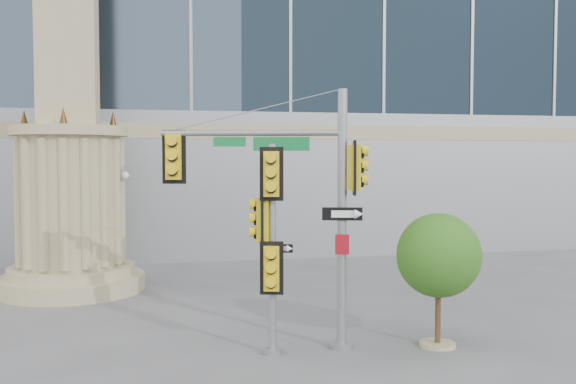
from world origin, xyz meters
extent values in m
plane|color=#545456|center=(0.00, 0.00, 0.00)|extent=(120.00, 120.00, 0.00)
cylinder|color=tan|center=(-6.00, 9.00, 0.25)|extent=(4.40, 4.40, 0.50)
cylinder|color=tan|center=(-6.00, 9.00, 0.65)|extent=(3.80, 3.80, 0.30)
cylinder|color=tan|center=(-6.00, 9.00, 2.80)|extent=(3.00, 3.00, 4.00)
cylinder|color=tan|center=(-6.00, 9.00, 4.95)|extent=(3.50, 3.50, 0.30)
cone|color=#472D14|center=(-4.70, 9.00, 5.35)|extent=(0.24, 0.24, 0.50)
cone|color=#472D14|center=(-7.30, 9.00, 5.35)|extent=(0.24, 0.24, 0.50)
cylinder|color=slate|center=(0.48, 1.50, 0.06)|extent=(0.52, 0.52, 0.11)
cylinder|color=slate|center=(0.48, 1.50, 2.80)|extent=(0.21, 0.21, 5.59)
cylinder|color=slate|center=(-1.41, 2.00, 4.66)|extent=(3.82, 1.13, 0.13)
cube|color=#0C6B31|center=(-0.78, 1.82, 4.43)|extent=(1.18, 0.35, 0.30)
cube|color=yellow|center=(-3.03, 2.43, 4.15)|extent=(0.56, 0.38, 1.17)
cube|color=yellow|center=(0.74, 1.43, 3.92)|extent=(0.38, 0.56, 1.17)
cube|color=black|center=(0.45, 1.37, 2.94)|extent=(0.84, 0.25, 0.28)
cube|color=maroon|center=(0.45, 1.37, 2.28)|extent=(0.30, 0.10, 0.43)
cylinder|color=slate|center=(-1.06, 1.41, 0.05)|extent=(0.42, 0.42, 0.11)
cylinder|color=slate|center=(-1.06, 1.41, 2.21)|extent=(0.16, 0.16, 4.42)
cube|color=yellow|center=(-1.10, 1.23, 3.80)|extent=(0.53, 0.36, 1.10)
cube|color=yellow|center=(-1.24, 1.46, 2.83)|extent=(0.36, 0.53, 1.10)
cube|color=yellow|center=(-1.10, 1.23, 1.86)|extent=(0.53, 0.36, 1.10)
cube|color=black|center=(-0.93, 1.27, 2.25)|extent=(0.54, 0.16, 0.18)
cylinder|color=tan|center=(2.58, 1.20, 0.04)|extent=(0.79, 0.79, 0.09)
cylinder|color=#382314|center=(2.58, 1.20, 0.79)|extent=(0.12, 0.12, 1.57)
sphere|color=#296015|center=(2.58, 1.20, 2.01)|extent=(1.84, 1.84, 1.84)
sphere|color=#296015|center=(2.98, 1.42, 1.75)|extent=(1.14, 1.14, 1.14)
sphere|color=#296015|center=(2.28, 0.98, 1.79)|extent=(0.96, 0.96, 0.96)
camera|label=1|loc=(-3.45, -11.69, 4.12)|focal=40.00mm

